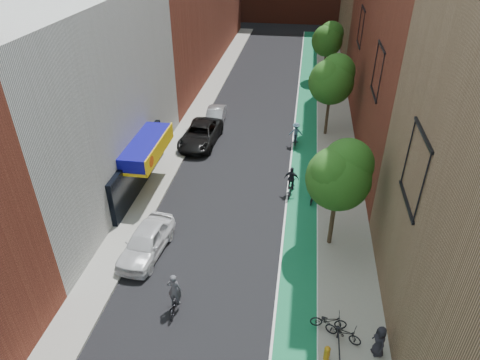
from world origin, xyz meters
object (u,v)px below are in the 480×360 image
at_px(cyclist_lane_far, 296,136).
at_px(fire_hydrant, 327,353).
at_px(cyclist_lane_mid, 291,185).
at_px(pedestrian, 380,341).
at_px(parked_car_white, 146,242).
at_px(parked_car_black, 201,134).
at_px(parked_car_silver, 215,117).
at_px(cyclist_lead, 175,298).
at_px(cyclist_lane_near, 314,188).

xyz_separation_m(cyclist_lane_far, fire_hydrant, (2.10, -19.27, -0.28)).
height_order(cyclist_lane_mid, pedestrian, cyclist_lane_mid).
bearing_deg(parked_car_white, parked_car_black, 96.01).
relative_size(parked_car_silver, pedestrian, 2.69).
bearing_deg(cyclist_lane_mid, cyclist_lead, 72.96).
xyz_separation_m(cyclist_lane_near, fire_hydrant, (0.60, -11.76, -0.36)).
relative_size(parked_car_black, cyclist_lane_near, 2.66).
relative_size(pedestrian, fire_hydrant, 2.05).
xyz_separation_m(parked_car_silver, fire_hydrant, (9.20, -22.35, -0.13)).
bearing_deg(parked_car_silver, cyclist_lead, -85.72).
bearing_deg(parked_car_silver, parked_car_white, -93.18).
relative_size(cyclist_lane_far, pedestrian, 1.26).
bearing_deg(cyclist_lead, cyclist_lane_near, -122.17).
height_order(cyclist_lane_near, cyclist_lane_mid, cyclist_lane_near).
relative_size(parked_car_black, parked_car_silver, 1.37).
height_order(cyclist_lane_near, pedestrian, cyclist_lane_near).
height_order(parked_car_black, cyclist_lane_near, cyclist_lane_near).
distance_m(parked_car_black, parked_car_silver, 3.87).
height_order(cyclist_lane_mid, cyclist_lane_far, cyclist_lane_mid).
bearing_deg(cyclist_lane_near, cyclist_lane_mid, -3.08).
bearing_deg(parked_car_silver, pedestrian, -64.45).
bearing_deg(cyclist_lane_mid, parked_car_white, 50.59).
distance_m(parked_car_white, cyclist_lane_mid, 10.18).
distance_m(cyclist_lead, fire_hydrant, 7.17).
relative_size(parked_car_black, cyclist_lane_mid, 2.82).
height_order(parked_car_silver, cyclist_lane_mid, cyclist_lane_mid).
xyz_separation_m(cyclist_lane_near, cyclist_lane_far, (-1.50, 7.51, -0.08)).
relative_size(parked_car_white, cyclist_lead, 2.19).
xyz_separation_m(parked_car_white, cyclist_lane_far, (7.47, 13.96, 0.05)).
relative_size(cyclist_lane_near, fire_hydrant, 2.83).
bearing_deg(cyclist_lane_mid, cyclist_lane_near, 170.30).
bearing_deg(cyclist_lane_far, fire_hydrant, 95.21).
relative_size(parked_car_black, pedestrian, 3.67).
height_order(parked_car_white, cyclist_lead, cyclist_lead).
distance_m(cyclist_lead, cyclist_lane_far, 18.20).
relative_size(parked_car_silver, cyclist_lead, 1.97).
bearing_deg(parked_car_white, cyclist_lead, -48.14).
distance_m(cyclist_lane_near, cyclist_lane_far, 7.66).
distance_m(parked_car_black, cyclist_lane_far, 7.57).
distance_m(pedestrian, fire_hydrant, 2.23).
distance_m(cyclist_lane_far, fire_hydrant, 19.39).
bearing_deg(fire_hydrant, pedestrian, 16.07).
height_order(parked_car_silver, cyclist_lead, cyclist_lead).
xyz_separation_m(pedestrian, fire_hydrant, (-2.11, -0.61, -0.37)).
distance_m(parked_car_white, cyclist_lane_far, 15.83).
height_order(parked_car_black, fire_hydrant, parked_car_black).
bearing_deg(cyclist_lead, pedestrian, 173.12).
distance_m(parked_car_black, cyclist_lead, 16.99).
bearing_deg(cyclist_lead, parked_car_white, -53.69).
bearing_deg(parked_car_black, cyclist_lane_mid, -36.81).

